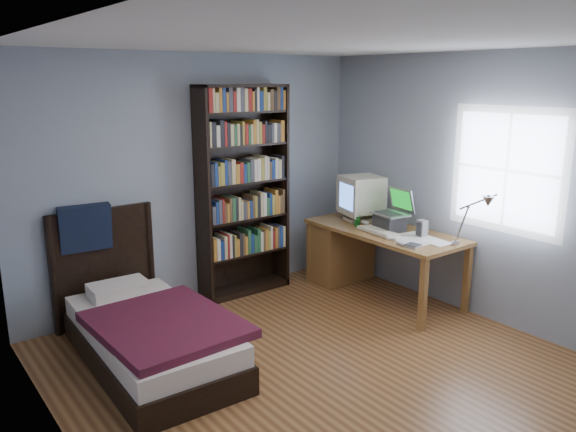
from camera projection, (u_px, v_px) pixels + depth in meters
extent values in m
plane|color=brown|center=(335.00, 376.00, 4.36)|extent=(4.20, 4.20, 0.00)
plane|color=white|center=(342.00, 40.00, 3.77)|extent=(4.20, 4.20, 0.00)
cube|color=gray|center=(199.00, 180.00, 5.69)|extent=(3.80, 0.04, 2.50)
cube|color=gray|center=(70.00, 274.00, 2.95)|extent=(0.04, 4.20, 2.50)
cube|color=gray|center=(491.00, 190.00, 5.18)|extent=(0.04, 4.20, 2.50)
cube|color=white|center=(507.00, 170.00, 5.01)|extent=(0.01, 1.14, 1.14)
cube|color=white|center=(507.00, 171.00, 5.01)|extent=(0.01, 1.00, 1.00)
cube|color=brown|center=(384.00, 231.00, 5.81)|extent=(0.75, 1.72, 0.04)
cube|color=brown|center=(423.00, 295.00, 5.08)|extent=(0.06, 0.06, 0.69)
cube|color=brown|center=(467.00, 280.00, 5.46)|extent=(0.06, 0.06, 0.69)
cube|color=brown|center=(310.00, 252.00, 6.33)|extent=(0.06, 0.06, 0.69)
cube|color=brown|center=(352.00, 242.00, 6.71)|extent=(0.06, 0.06, 0.69)
cube|color=brown|center=(341.00, 250.00, 6.39)|extent=(0.69, 0.40, 0.68)
cube|color=beige|center=(358.00, 219.00, 6.18)|extent=(0.32, 0.29, 0.03)
cylinder|color=beige|center=(359.00, 215.00, 6.17)|extent=(0.10, 0.10, 0.06)
cube|color=beige|center=(361.00, 194.00, 6.13)|extent=(0.50, 0.49, 0.39)
cube|color=beige|center=(347.00, 196.00, 6.01)|extent=(0.14, 0.41, 0.41)
cube|color=#3F72E2|center=(346.00, 197.00, 6.00)|extent=(0.09, 0.30, 0.27)
cube|color=#2D2D30|center=(390.00, 222.00, 5.77)|extent=(0.27, 0.30, 0.16)
cube|color=#B4B4B9|center=(390.00, 214.00, 5.74)|extent=(0.31, 0.38, 0.02)
cube|color=#2D2D30|center=(389.00, 213.00, 5.73)|extent=(0.20, 0.30, 0.00)
cube|color=#B4B4B9|center=(401.00, 199.00, 5.81)|extent=(0.12, 0.36, 0.25)
cube|color=#0CBF26|center=(401.00, 199.00, 5.80)|extent=(0.09, 0.29, 0.20)
cube|color=#99999E|center=(455.00, 243.00, 5.26)|extent=(0.05, 0.05, 0.04)
cylinder|color=#99999E|center=(462.00, 224.00, 5.17)|extent=(0.02, 0.13, 0.35)
cylinder|color=#99999E|center=(478.00, 202.00, 4.92)|extent=(0.15, 0.29, 0.18)
cone|color=#99999E|center=(488.00, 201.00, 4.77)|extent=(0.11, 0.11, 0.09)
cube|color=beige|center=(378.00, 231.00, 5.67)|extent=(0.22, 0.47, 0.04)
cube|color=gray|center=(422.00, 228.00, 5.52)|extent=(0.09, 0.09, 0.17)
cylinder|color=#0B3D08|center=(357.00, 221.00, 5.90)|extent=(0.06, 0.06, 0.11)
ellipsoid|color=silver|center=(365.00, 223.00, 6.01)|extent=(0.07, 0.11, 0.04)
cube|color=#B4B4B9|center=(391.00, 239.00, 5.42)|extent=(0.08, 0.10, 0.02)
cube|color=gray|center=(401.00, 244.00, 5.25)|extent=(0.06, 0.10, 0.02)
cube|color=gray|center=(413.00, 246.00, 5.19)|extent=(0.14, 0.14, 0.02)
cube|color=black|center=(203.00, 198.00, 5.57)|extent=(0.03, 0.30, 2.19)
cube|color=black|center=(280.00, 187.00, 6.14)|extent=(0.03, 0.30, 2.19)
cube|color=black|center=(241.00, 86.00, 5.60)|extent=(0.99, 0.30, 0.03)
cube|color=black|center=(245.00, 288.00, 6.11)|extent=(0.99, 0.30, 0.06)
cube|color=black|center=(236.00, 190.00, 5.96)|extent=(0.99, 0.02, 2.19)
cube|color=olive|center=(244.00, 189.00, 5.83)|extent=(0.91, 0.22, 1.99)
cube|color=black|center=(152.00, 350.00, 4.54)|extent=(0.97, 1.85, 0.22)
cube|color=silver|center=(150.00, 329.00, 4.49)|extent=(0.93, 1.79, 0.16)
cube|color=maroon|center=(165.00, 325.00, 4.31)|extent=(1.01, 1.22, 0.07)
cube|color=silver|center=(119.00, 289.00, 4.97)|extent=(0.51, 0.33, 0.12)
cube|color=black|center=(104.00, 266.00, 5.22)|extent=(0.97, 0.05, 1.10)
cylinder|color=black|center=(54.00, 277.00, 4.93)|extent=(0.06, 0.06, 1.10)
cylinder|color=black|center=(151.00, 258.00, 5.47)|extent=(0.06, 0.06, 1.10)
cube|color=black|center=(85.00, 228.00, 5.01)|extent=(0.46, 0.20, 0.43)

